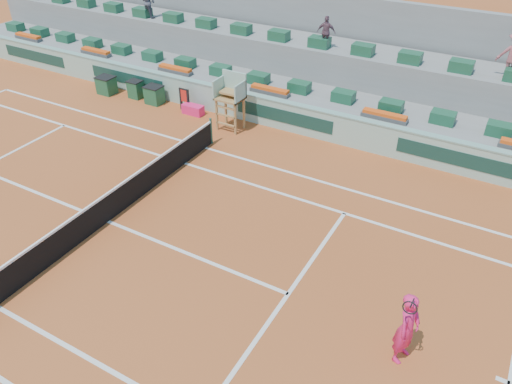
# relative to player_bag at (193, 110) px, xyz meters

# --- Properties ---
(ground) EXTENTS (90.00, 90.00, 0.00)m
(ground) POSITION_rel_player_bag_xyz_m (2.22, -7.78, -0.22)
(ground) COLOR #9E471E
(ground) RESTS_ON ground
(seating_tier_lower) EXTENTS (36.00, 4.00, 1.20)m
(seating_tier_lower) POSITION_rel_player_bag_xyz_m (2.22, 2.92, 0.38)
(seating_tier_lower) COLOR gray
(seating_tier_lower) RESTS_ON ground
(seating_tier_upper) EXTENTS (36.00, 2.40, 2.60)m
(seating_tier_upper) POSITION_rel_player_bag_xyz_m (2.22, 4.52, 1.08)
(seating_tier_upper) COLOR gray
(seating_tier_upper) RESTS_ON ground
(stadium_back_wall) EXTENTS (36.00, 0.40, 4.40)m
(stadium_back_wall) POSITION_rel_player_bag_xyz_m (2.22, 6.12, 1.98)
(stadium_back_wall) COLOR gray
(stadium_back_wall) RESTS_ON ground
(player_bag) EXTENTS (0.97, 0.43, 0.43)m
(player_bag) POSITION_rel_player_bag_xyz_m (0.00, 0.00, 0.00)
(player_bag) COLOR #FC2069
(player_bag) RESTS_ON ground
(spectator_left) EXTENTS (0.80, 0.65, 1.56)m
(spectator_left) POSITION_rel_player_bag_xyz_m (-5.36, 3.98, 3.16)
(spectator_left) COLOR #454550
(spectator_left) RESTS_ON seating_tier_upper
(spectator_mid) EXTENTS (0.86, 0.46, 1.39)m
(spectator_mid) POSITION_rel_player_bag_xyz_m (4.51, 3.90, 3.08)
(spectator_mid) COLOR #6E4957
(spectator_mid) RESTS_ON seating_tier_upper
(court_lines) EXTENTS (23.89, 11.09, 0.01)m
(court_lines) POSITION_rel_player_bag_xyz_m (2.22, -7.78, -0.21)
(court_lines) COLOR silver
(court_lines) RESTS_ON ground
(tennis_net) EXTENTS (0.10, 11.97, 1.10)m
(tennis_net) POSITION_rel_player_bag_xyz_m (2.22, -7.78, 0.31)
(tennis_net) COLOR black
(tennis_net) RESTS_ON ground
(advertising_hoarding) EXTENTS (36.00, 0.34, 1.26)m
(advertising_hoarding) POSITION_rel_player_bag_xyz_m (2.24, 0.71, 0.42)
(advertising_hoarding) COLOR #97BEAC
(advertising_hoarding) RESTS_ON ground
(umpire_chair) EXTENTS (1.10, 0.90, 2.40)m
(umpire_chair) POSITION_rel_player_bag_xyz_m (2.22, -0.29, 1.33)
(umpire_chair) COLOR #9F713C
(umpire_chair) RESTS_ON ground
(seat_row_lower) EXTENTS (32.90, 0.60, 0.44)m
(seat_row_lower) POSITION_rel_player_bag_xyz_m (2.22, 2.02, 1.20)
(seat_row_lower) COLOR #1A4F33
(seat_row_lower) RESTS_ON seating_tier_lower
(seat_row_upper) EXTENTS (32.90, 0.60, 0.44)m
(seat_row_upper) POSITION_rel_player_bag_xyz_m (2.22, 3.92, 2.60)
(seat_row_upper) COLOR #1A4F33
(seat_row_upper) RESTS_ON seating_tier_upper
(flower_planters) EXTENTS (26.80, 0.36, 0.28)m
(flower_planters) POSITION_rel_player_bag_xyz_m (0.72, 1.22, 1.12)
(flower_planters) COLOR #484848
(flower_planters) RESTS_ON seating_tier_lower
(drink_cooler_a) EXTENTS (0.79, 0.68, 0.84)m
(drink_cooler_a) POSITION_rel_player_bag_xyz_m (-2.23, 0.07, 0.21)
(drink_cooler_a) COLOR #1A4E2F
(drink_cooler_a) RESTS_ON ground
(drink_cooler_b) EXTENTS (0.65, 0.56, 0.84)m
(drink_cooler_b) POSITION_rel_player_bag_xyz_m (-3.42, 0.15, 0.21)
(drink_cooler_b) COLOR #1A4E2F
(drink_cooler_b) RESTS_ON ground
(drink_cooler_c) EXTENTS (0.84, 0.72, 0.84)m
(drink_cooler_c) POSITION_rel_player_bag_xyz_m (-4.98, -0.16, 0.21)
(drink_cooler_c) COLOR #1A4E2F
(drink_cooler_c) RESTS_ON ground
(towel_rack) EXTENTS (0.52, 0.09, 1.03)m
(towel_rack) POSITION_rel_player_bag_xyz_m (-0.56, 0.16, 0.39)
(towel_rack) COLOR black
(towel_rack) RESTS_ON ground
(tennis_player) EXTENTS (0.59, 0.95, 2.28)m
(tennis_player) POSITION_rel_player_bag_xyz_m (11.77, -8.27, 0.76)
(tennis_player) COLOR #FC2069
(tennis_player) RESTS_ON ground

